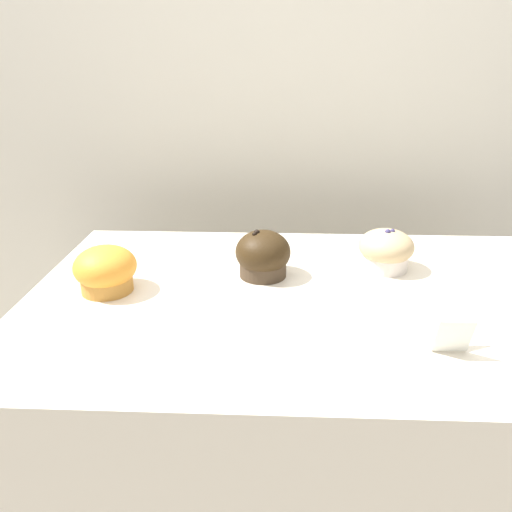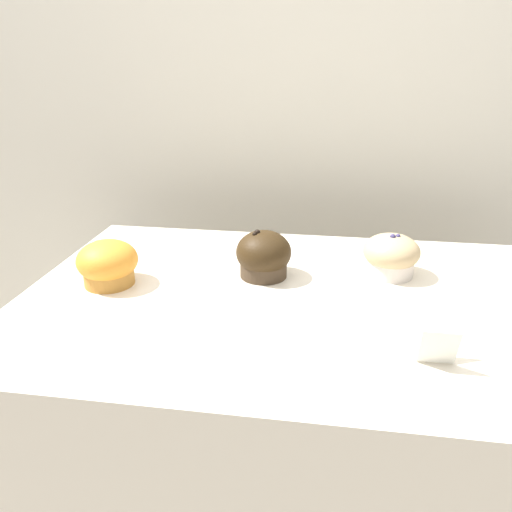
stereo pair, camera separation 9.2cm
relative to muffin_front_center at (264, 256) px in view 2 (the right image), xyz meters
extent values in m
cube|color=beige|center=(0.09, 0.52, -0.04)|extent=(3.20, 0.10, 1.80)
cube|color=silver|center=(0.09, -0.08, -0.49)|extent=(1.00, 0.64, 0.89)
cylinder|color=#413223|center=(0.00, 0.00, -0.02)|extent=(0.09, 0.09, 0.05)
ellipsoid|color=#30210F|center=(0.00, 0.00, 0.01)|extent=(0.10, 0.10, 0.08)
sphere|color=black|center=(-0.02, -0.01, 0.05)|extent=(0.01, 0.01, 0.01)
sphere|color=black|center=(-0.01, 0.00, 0.05)|extent=(0.01, 0.01, 0.01)
cylinder|color=silver|center=(0.24, 0.04, -0.02)|extent=(0.09, 0.09, 0.05)
ellipsoid|color=tan|center=(0.24, 0.04, 0.01)|extent=(0.11, 0.11, 0.06)
sphere|color=navy|center=(0.25, 0.04, 0.04)|extent=(0.01, 0.01, 0.01)
sphere|color=navy|center=(0.24, 0.03, 0.04)|extent=(0.01, 0.01, 0.01)
cylinder|color=#C08236|center=(-0.27, -0.08, -0.02)|extent=(0.09, 0.09, 0.05)
ellipsoid|color=orange|center=(-0.27, -0.08, 0.01)|extent=(0.11, 0.11, 0.07)
sphere|color=white|center=(-0.30, -0.06, 0.03)|extent=(0.01, 0.01, 0.01)
cube|color=white|center=(0.27, -0.24, -0.01)|extent=(0.05, 0.02, 0.06)
cube|color=silver|center=(0.27, -0.26, -0.01)|extent=(0.05, 0.02, 0.06)
camera|label=1|loc=(0.02, -0.87, 0.35)|focal=35.00mm
camera|label=2|loc=(0.12, -0.86, 0.35)|focal=35.00mm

